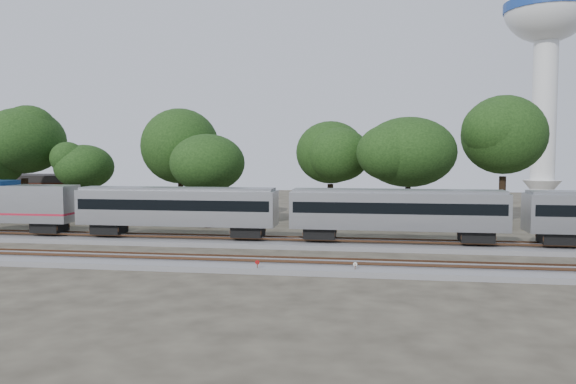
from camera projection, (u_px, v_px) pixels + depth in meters
The scene contains 16 objects.
ground at pixel (207, 255), 45.46m from camera, with size 160.00×160.00×0.00m, color #383328.
track_far at pixel (226, 241), 51.36m from camera, with size 160.00×5.00×0.73m.
track_near at pixel (191, 262), 41.50m from camera, with size 160.00×5.00×0.73m.
train at pixel (519, 211), 47.37m from camera, with size 116.21×3.32×4.90m.
switch_stand_red at pixel (257, 265), 38.51m from camera, with size 0.30×0.06×0.94m.
switch_stand_white at pixel (355, 267), 38.10m from camera, with size 0.28×0.05×0.90m.
switch_lever at pixel (267, 271), 38.70m from camera, with size 0.50×0.30×0.30m, color #512D19.
water_tower at pixel (547, 32), 90.64m from camera, with size 13.53×13.53×37.47m.
brick_building at pixel (47, 193), 79.89m from camera, with size 11.90×9.22×5.23m.
tree_1 at pixel (23, 141), 66.85m from camera, with size 9.91×9.91×13.97m.
tree_2 at pixel (84, 167), 65.75m from camera, with size 6.75×6.75×9.52m.
tree_3 at pixel (180, 146), 66.87m from camera, with size 9.26×9.26×13.05m.
tree_4 at pixel (207, 163), 61.96m from camera, with size 7.29×7.29×10.28m.
tree_5 at pixel (331, 153), 68.30m from camera, with size 8.49×8.49×11.97m.
tree_6 at pixel (408, 152), 61.58m from camera, with size 8.52×8.52×12.01m.
tree_7 at pixel (504, 135), 64.59m from camera, with size 10.55×10.55×14.87m.
Camera 1 is at (13.19, -43.51, 8.31)m, focal length 35.00 mm.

